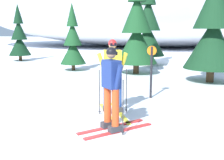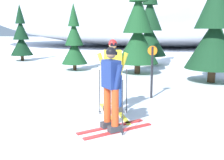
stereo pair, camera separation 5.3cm
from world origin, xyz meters
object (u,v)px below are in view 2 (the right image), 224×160
(skier_yellow_jacket, at_px, (113,75))
(pine_tree_left, at_px, (74,42))
(pine_tree_center_left, at_px, (138,28))
(trail_marker_post, at_px, (152,69))
(skier_navy_jacket, at_px, (111,88))
(pine_tree_center_right, at_px, (149,27))
(pine_tree_far_right, at_px, (215,36))
(pine_tree_far_left, at_px, (21,37))
(pine_tree_right, at_px, (215,23))

(skier_yellow_jacket, bearing_deg, pine_tree_left, 115.49)
(pine_tree_center_left, height_order, trail_marker_post, pine_tree_center_left)
(skier_navy_jacket, bearing_deg, skier_yellow_jacket, 98.90)
(pine_tree_center_right, height_order, pine_tree_far_right, pine_tree_center_right)
(skier_yellow_jacket, relative_size, trail_marker_post, 1.16)
(skier_yellow_jacket, relative_size, pine_tree_center_right, 0.35)
(pine_tree_center_left, bearing_deg, trail_marker_post, -79.42)
(skier_navy_jacket, height_order, pine_tree_far_left, pine_tree_far_left)
(pine_tree_right, relative_size, pine_tree_far_right, 1.36)
(skier_yellow_jacket, xyz_separation_m, trail_marker_post, (0.89, 1.66, -0.07))
(pine_tree_center_left, distance_m, pine_tree_center_right, 3.42)
(pine_tree_left, bearing_deg, skier_navy_jacket, -66.86)
(skier_navy_jacket, bearing_deg, pine_tree_far_left, 125.66)
(pine_tree_center_right, height_order, pine_tree_right, pine_tree_right)
(pine_tree_left, distance_m, pine_tree_center_right, 4.67)
(pine_tree_center_right, relative_size, pine_tree_right, 0.95)
(pine_tree_left, bearing_deg, pine_tree_center_left, -8.43)
(pine_tree_center_left, bearing_deg, pine_tree_far_left, 154.07)
(pine_tree_far_left, height_order, pine_tree_center_right, pine_tree_center_right)
(pine_tree_left, distance_m, pine_tree_far_right, 7.63)
(pine_tree_center_left, bearing_deg, skier_navy_jacket, -88.96)
(skier_yellow_jacket, height_order, pine_tree_far_left, pine_tree_far_left)
(pine_tree_center_right, relative_size, pine_tree_far_right, 1.29)
(pine_tree_right, bearing_deg, pine_tree_far_left, 153.71)
(pine_tree_far_right, xyz_separation_m, trail_marker_post, (-3.08, -7.67, -0.79))
(pine_tree_center_right, bearing_deg, pine_tree_center_left, -95.80)
(pine_tree_center_left, height_order, pine_tree_right, pine_tree_right)
(trail_marker_post, bearing_deg, pine_tree_right, 52.72)
(pine_tree_left, relative_size, pine_tree_far_right, 0.83)
(pine_tree_left, bearing_deg, pine_tree_right, -18.10)
(pine_tree_far_left, distance_m, pine_tree_center_left, 8.78)
(pine_tree_far_left, relative_size, pine_tree_center_right, 0.70)
(trail_marker_post, bearing_deg, pine_tree_center_left, 100.58)
(skier_navy_jacket, relative_size, pine_tree_left, 0.52)
(skier_yellow_jacket, relative_size, pine_tree_left, 0.55)
(skier_yellow_jacket, height_order, pine_tree_center_right, pine_tree_center_right)
(skier_yellow_jacket, distance_m, pine_tree_center_left, 6.23)
(pine_tree_left, xyz_separation_m, pine_tree_far_right, (7.12, 2.72, 0.29))
(pine_tree_far_left, xyz_separation_m, pine_tree_right, (10.92, -5.40, 0.77))
(pine_tree_center_right, relative_size, trail_marker_post, 3.29)
(pine_tree_far_right, bearing_deg, pine_tree_left, -159.07)
(skier_yellow_jacket, xyz_separation_m, pine_tree_center_left, (0.06, 6.13, 1.13))
(skier_navy_jacket, relative_size, skier_yellow_jacket, 0.94)
(skier_yellow_jacket, relative_size, pine_tree_far_left, 0.50)
(pine_tree_far_left, xyz_separation_m, pine_tree_left, (4.67, -3.35, -0.13))
(pine_tree_far_left, relative_size, pine_tree_right, 0.66)
(pine_tree_right, bearing_deg, pine_tree_far_right, 79.63)
(skier_navy_jacket, relative_size, pine_tree_center_left, 0.35)
(pine_tree_left, relative_size, trail_marker_post, 2.11)
(pine_tree_left, bearing_deg, pine_tree_far_left, 144.33)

